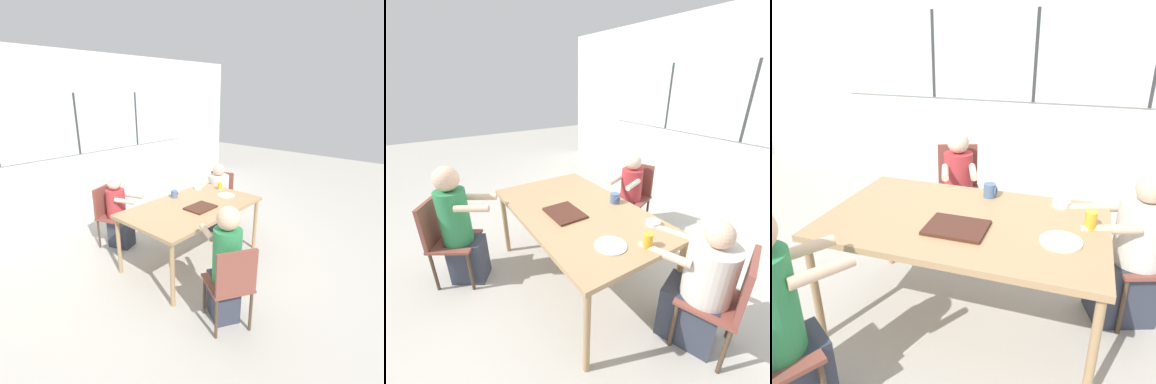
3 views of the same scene
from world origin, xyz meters
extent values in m
plane|color=#B2ADA3|center=(0.00, 0.00, 0.00)|extent=(16.00, 16.00, 0.00)
cube|color=silver|center=(0.00, 2.74, 1.40)|extent=(8.40, 0.06, 2.80)
cube|color=silver|center=(0.00, 2.70, 1.60)|extent=(5.20, 0.02, 1.05)
cube|color=#333333|center=(0.00, 2.69, 1.60)|extent=(0.04, 0.01, 1.05)
cube|color=#333333|center=(1.30, 2.69, 1.60)|extent=(0.04, 0.01, 1.05)
cube|color=tan|center=(0.00, 0.00, 0.76)|extent=(1.74, 1.02, 0.04)
cylinder|color=tan|center=(-0.82, -0.46, 0.37)|extent=(0.05, 0.05, 0.74)
cylinder|color=tan|center=(0.82, -0.46, 0.37)|extent=(0.05, 0.05, 0.74)
cylinder|color=tan|center=(-0.82, 0.46, 0.37)|extent=(0.05, 0.05, 0.74)
cylinder|color=tan|center=(0.82, 0.46, 0.37)|extent=(0.05, 0.05, 0.74)
cube|color=brown|center=(-0.42, 1.11, 0.44)|extent=(0.52, 0.52, 0.03)
cube|color=brown|center=(-0.49, 1.28, 0.66)|extent=(0.37, 0.17, 0.42)
cylinder|color=#4C3828|center=(-0.20, 1.01, 0.21)|extent=(0.03, 0.03, 0.43)
cylinder|color=#4C3828|center=(-0.52, 0.89, 0.21)|extent=(0.03, 0.03, 0.43)
cylinder|color=#4C3828|center=(-0.32, 1.33, 0.21)|extent=(0.03, 0.03, 0.43)
cylinder|color=#4C3828|center=(-0.64, 1.21, 0.21)|extent=(0.03, 0.03, 0.43)
cube|color=brown|center=(1.12, 0.41, 0.44)|extent=(0.51, 0.51, 0.03)
cube|color=brown|center=(1.29, 0.47, 0.66)|extent=(0.16, 0.37, 0.42)
cylinder|color=#4C3828|center=(1.01, 0.19, 0.21)|extent=(0.03, 0.03, 0.43)
cylinder|color=#4C3828|center=(0.90, 0.51, 0.21)|extent=(0.03, 0.03, 0.43)
cylinder|color=#4C3828|center=(1.33, 0.30, 0.21)|extent=(0.03, 0.03, 0.43)
cylinder|color=#4C3828|center=(1.22, 0.62, 0.21)|extent=(0.03, 0.03, 0.43)
cube|color=brown|center=(-0.63, -1.01, 0.44)|extent=(0.55, 0.55, 0.03)
cube|color=brown|center=(-0.73, -1.16, 0.66)|extent=(0.34, 0.23, 0.42)
cylinder|color=#4C3828|center=(-0.68, -0.77, 0.21)|extent=(0.03, 0.03, 0.43)
cylinder|color=#4C3828|center=(-0.40, -0.95, 0.21)|extent=(0.03, 0.03, 0.43)
cylinder|color=#4C3828|center=(-0.87, -1.06, 0.21)|extent=(0.03, 0.03, 0.43)
cylinder|color=#4C3828|center=(-0.58, -1.24, 0.21)|extent=(0.03, 0.03, 0.43)
cube|color=#333847|center=(-0.39, 1.02, 0.23)|extent=(0.33, 0.38, 0.45)
cylinder|color=#B23338|center=(-0.41, 1.07, 0.65)|extent=(0.26, 0.26, 0.40)
sphere|color=beige|center=(-0.41, 1.07, 0.95)|extent=(0.20, 0.20, 0.20)
cylinder|color=beige|center=(-0.22, 0.91, 0.76)|extent=(0.16, 0.29, 0.06)
cylinder|color=beige|center=(-0.44, 0.82, 0.76)|extent=(0.16, 0.29, 0.06)
cube|color=#333847|center=(1.02, 0.37, 0.23)|extent=(0.48, 0.42, 0.45)
cylinder|color=beige|center=(1.08, 0.39, 0.66)|extent=(0.34, 0.34, 0.42)
sphere|color=#DBB293|center=(1.08, 0.39, 0.97)|extent=(0.19, 0.19, 0.19)
cylinder|color=#DBB293|center=(0.86, 0.15, 0.77)|extent=(0.37, 0.18, 0.06)
cylinder|color=#DBB293|center=(0.76, 0.44, 0.77)|extent=(0.37, 0.18, 0.06)
cube|color=#333847|center=(-0.58, -0.93, 0.23)|extent=(0.38, 0.40, 0.45)
cylinder|color=#2D844C|center=(-0.61, -0.97, 0.72)|extent=(0.27, 0.27, 0.52)
sphere|color=#DBB293|center=(-0.61, -0.97, 1.09)|extent=(0.22, 0.22, 0.22)
cylinder|color=#DBB293|center=(-0.59, -0.72, 0.86)|extent=(0.21, 0.28, 0.06)
cylinder|color=#DBB293|center=(-0.39, -0.84, 0.86)|extent=(0.21, 0.28, 0.06)
cube|color=#472319|center=(0.00, -0.14, 0.79)|extent=(0.36, 0.27, 0.02)
cylinder|color=slate|center=(0.06, 0.38, 0.83)|extent=(0.09, 0.09, 0.10)
torus|color=slate|center=(0.11, 0.38, 0.83)|extent=(0.01, 0.07, 0.07)
cylinder|color=gold|center=(0.74, 0.11, 0.83)|extent=(0.07, 0.07, 0.11)
cylinder|color=silver|center=(0.56, 0.38, 0.80)|extent=(0.12, 0.12, 0.04)
cylinder|color=beige|center=(0.60, -0.10, 0.78)|extent=(0.24, 0.24, 0.01)
camera|label=1|loc=(-2.64, -2.34, 2.16)|focal=28.00mm
camera|label=2|loc=(1.76, -1.13, 1.88)|focal=24.00mm
camera|label=3|loc=(0.65, -1.97, 1.83)|focal=35.00mm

